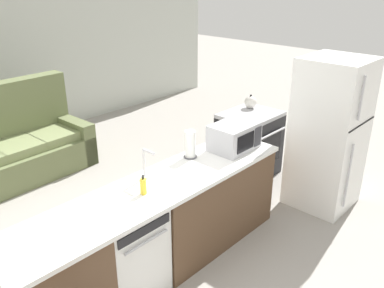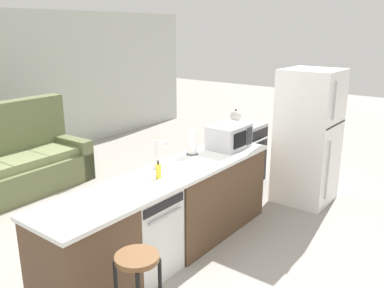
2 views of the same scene
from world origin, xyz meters
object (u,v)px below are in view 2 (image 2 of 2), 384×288
at_px(paper_towel_roll, 192,142).
at_px(soap_bottle, 158,171).
at_px(couch, 14,165).
at_px(dishwasher, 142,232).
at_px(refrigerator, 308,137).
at_px(stove_range, 236,153).
at_px(microwave, 229,136).
at_px(bar_stool, 138,281).
at_px(kettle, 236,116).

relative_size(paper_towel_roll, soap_bottle, 1.60).
height_order(soap_bottle, couch, couch).
bearing_deg(couch, dishwasher, -96.82).
relative_size(refrigerator, couch, 0.88).
distance_m(soap_bottle, couch, 2.98).
height_order(refrigerator, paper_towel_roll, refrigerator).
bearing_deg(stove_range, dishwasher, -168.09).
height_order(microwave, bar_stool, microwave).
bearing_deg(couch, kettle, -42.48).
relative_size(paper_towel_roll, bar_stool, 0.38).
xyz_separation_m(refrigerator, microwave, (-1.09, 0.55, 0.15)).
relative_size(stove_range, couch, 0.44).
xyz_separation_m(stove_range, microwave, (-1.09, -0.55, 0.59)).
distance_m(stove_range, bar_stool, 3.50).
distance_m(paper_towel_roll, soap_bottle, 0.84).
distance_m(dishwasher, stove_range, 2.66).
bearing_deg(refrigerator, microwave, 153.34).
distance_m(refrigerator, bar_stool, 3.31).
height_order(refrigerator, soap_bottle, refrigerator).
bearing_deg(microwave, paper_towel_roll, 157.41).
distance_m(paper_towel_roll, kettle, 1.80).
height_order(microwave, couch, couch).
distance_m(stove_range, soap_bottle, 2.49).
bearing_deg(dishwasher, paper_towel_roll, 10.53).
relative_size(dishwasher, microwave, 1.68).
height_order(stove_range, kettle, kettle).
distance_m(stove_range, couch, 3.26).
bearing_deg(paper_towel_roll, soap_bottle, -165.18).
bearing_deg(bar_stool, dishwasher, 42.95).
height_order(refrigerator, bar_stool, refrigerator).
height_order(paper_towel_roll, bar_stool, paper_towel_roll).
bearing_deg(stove_range, microwave, -153.28).
bearing_deg(soap_bottle, microwave, 0.83).
relative_size(dishwasher, refrigerator, 0.47).
bearing_deg(bar_stool, couch, 73.67).
xyz_separation_m(soap_bottle, bar_stool, (-0.92, -0.62, -0.44)).
height_order(soap_bottle, kettle, kettle).
distance_m(dishwasher, paper_towel_roll, 1.22).
height_order(microwave, soap_bottle, microwave).
relative_size(dishwasher, paper_towel_roll, 2.98).
distance_m(stove_range, paper_towel_roll, 1.70).
xyz_separation_m(paper_towel_roll, soap_bottle, (-0.81, -0.21, -0.07)).
bearing_deg(bar_stool, stove_range, 19.90).
height_order(microwave, kettle, microwave).
relative_size(refrigerator, paper_towel_roll, 6.33).
bearing_deg(microwave, kettle, 28.34).
height_order(bar_stool, couch, couch).
xyz_separation_m(microwave, bar_stool, (-2.20, -0.64, -0.50)).
bearing_deg(refrigerator, soap_bottle, 167.38).
xyz_separation_m(dishwasher, bar_stool, (-0.69, -0.64, 0.11)).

